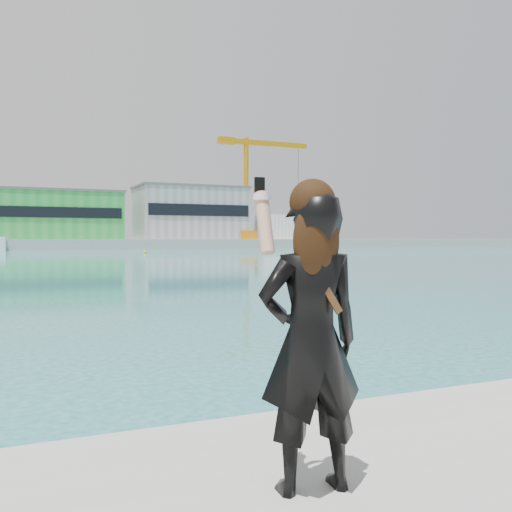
{
  "coord_description": "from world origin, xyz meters",
  "views": [
    {
      "loc": [
        -0.98,
        -2.9,
        2.12
      ],
      "look_at": [
        0.48,
        0.38,
        2.01
      ],
      "focal_mm": 40.0,
      "sensor_mm": 36.0,
      "label": 1
    }
  ],
  "objects": [
    {
      "name": "far_quay",
      "position": [
        0.0,
        130.0,
        1.0
      ],
      "size": [
        320.0,
        40.0,
        2.0
      ],
      "primitive_type": "cube",
      "color": "#9E9E99",
      "rests_on": "ground"
    },
    {
      "name": "warehouse_green",
      "position": [
        8.0,
        127.98,
        7.26
      ],
      "size": [
        30.6,
        16.36,
        10.5
      ],
      "color": "green",
      "rests_on": "far_quay"
    },
    {
      "name": "warehouse_grey_right",
      "position": [
        40.0,
        127.98,
        8.26
      ],
      "size": [
        25.5,
        15.35,
        12.5
      ],
      "color": "gray",
      "rests_on": "far_quay"
    },
    {
      "name": "ancillary_shed",
      "position": [
        62.0,
        126.0,
        5.0
      ],
      "size": [
        12.0,
        10.0,
        6.0
      ],
      "primitive_type": "cube",
      "color": "silver",
      "rests_on": "far_quay"
    },
    {
      "name": "dock_crane",
      "position": [
        53.2,
        122.0,
        15.07
      ],
      "size": [
        23.0,
        4.0,
        24.0
      ],
      "color": "orange",
      "rests_on": "far_quay"
    },
    {
      "name": "flagpole_right",
      "position": [
        22.09,
        121.0,
        6.54
      ],
      "size": [
        1.28,
        0.16,
        8.0
      ],
      "color": "silver",
      "rests_on": "far_quay"
    },
    {
      "name": "buoy_near",
      "position": [
        18.24,
        80.81,
        0.0
      ],
      "size": [
        0.5,
        0.5,
        0.5
      ],
      "primitive_type": "sphere",
      "color": "yellow",
      "rests_on": "ground"
    },
    {
      "name": "woman",
      "position": [
        0.48,
        -0.32,
        1.63
      ],
      "size": [
        0.6,
        0.43,
        1.65
      ],
      "rotation": [
        0.0,
        0.0,
        3.04
      ],
      "color": "black",
      "rests_on": "near_quay"
    }
  ]
}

